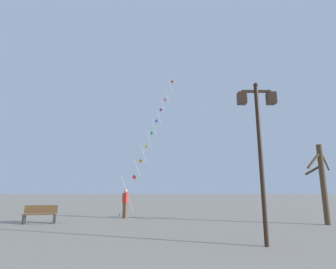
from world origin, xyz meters
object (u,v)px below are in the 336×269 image
twin_lantern_lamp_post (258,130)px  bare_tree (321,181)px  park_bench (39,214)px  kite_train (152,129)px  kite_flyer (125,203)px

twin_lantern_lamp_post → bare_tree: size_ratio=1.33×
park_bench → bare_tree: bearing=-14.1°
kite_train → bare_tree: bearing=-41.8°
twin_lantern_lamp_post → park_bench: twin_lantern_lamp_post is taller
bare_tree → park_bench: (-14.30, 0.50, -1.66)m
twin_lantern_lamp_post → park_bench: size_ratio=3.18×
twin_lantern_lamp_post → kite_flyer: bearing=124.7°
twin_lantern_lamp_post → kite_train: kite_train is taller
kite_train → bare_tree: 12.91m
kite_train → bare_tree: kite_train is taller
twin_lantern_lamp_post → kite_train: size_ratio=0.42×
kite_flyer → park_bench: kite_flyer is taller
kite_flyer → park_bench: 4.70m
twin_lantern_lamp_post → kite_flyer: (-5.58, 8.05, -2.72)m
bare_tree → park_bench: bare_tree is taller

